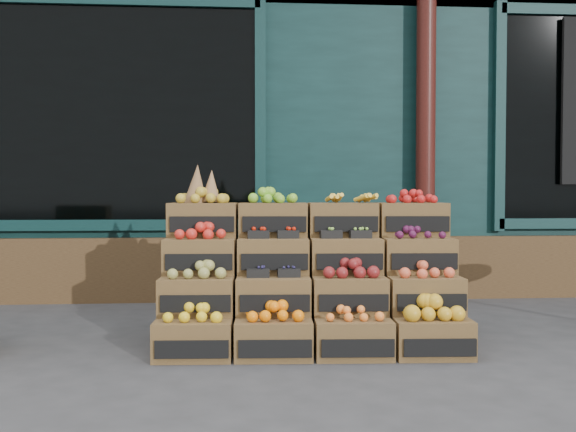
{
  "coord_description": "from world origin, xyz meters",
  "views": [
    {
      "loc": [
        -0.55,
        -3.87,
        1.01
      ],
      "look_at": [
        -0.2,
        0.7,
        0.85
      ],
      "focal_mm": 40.0,
      "sensor_mm": 36.0,
      "label": 1
    }
  ],
  "objects": [
    {
      "name": "ground",
      "position": [
        0.0,
        0.0,
        0.0
      ],
      "size": [
        60.0,
        60.0,
        0.0
      ],
      "primitive_type": "plane",
      "color": "#38383A",
      "rests_on": "ground"
    },
    {
      "name": "shop_facade",
      "position": [
        0.0,
        5.11,
        2.4
      ],
      "size": [
        12.0,
        6.24,
        4.8
      ],
      "color": "black",
      "rests_on": "ground"
    },
    {
      "name": "crate_display",
      "position": [
        -0.08,
        0.43,
        0.38
      ],
      "size": [
        1.99,
        1.03,
        1.22
      ],
      "rotation": [
        0.0,
        0.0,
        -0.05
      ],
      "color": "brown",
      "rests_on": "ground"
    },
    {
      "name": "shopkeeper",
      "position": [
        -1.54,
        2.6,
        0.93
      ],
      "size": [
        0.69,
        0.47,
        1.86
      ],
      "primitive_type": "imported",
      "rotation": [
        0.0,
        0.0,
        3.1
      ],
      "color": "#1A5D25",
      "rests_on": "ground"
    }
  ]
}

